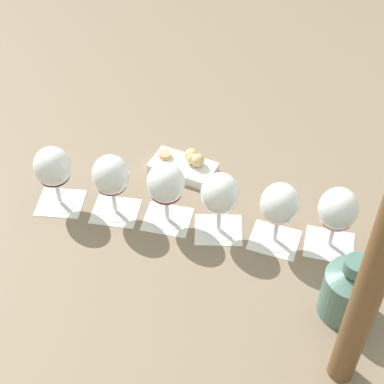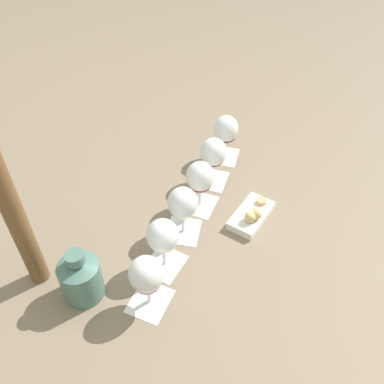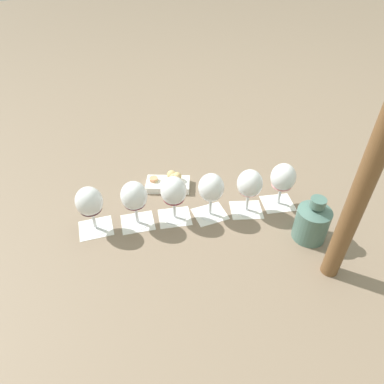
# 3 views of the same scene
# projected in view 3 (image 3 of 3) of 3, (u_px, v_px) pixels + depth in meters

# --- Properties ---
(ground_plane) EXTENTS (8.00, 8.00, 0.00)m
(ground_plane) POSITION_uv_depth(u_px,v_px,m) (193.00, 216.00, 1.13)
(ground_plane) COLOR #7F6B56
(tasting_card_0) EXTENTS (0.13, 0.13, 0.00)m
(tasting_card_0) POSITION_uv_depth(u_px,v_px,m) (278.00, 203.00, 1.18)
(tasting_card_0) COLOR white
(tasting_card_0) RESTS_ON ground_plane
(tasting_card_1) EXTENTS (0.14, 0.13, 0.00)m
(tasting_card_1) POSITION_uv_depth(u_px,v_px,m) (246.00, 210.00, 1.15)
(tasting_card_1) COLOR white
(tasting_card_1) RESTS_ON ground_plane
(tasting_card_2) EXTENTS (0.12, 0.11, 0.00)m
(tasting_card_2) POSITION_uv_depth(u_px,v_px,m) (210.00, 214.00, 1.14)
(tasting_card_2) COLOR white
(tasting_card_2) RESTS_ON ground_plane
(tasting_card_3) EXTENTS (0.13, 0.12, 0.00)m
(tasting_card_3) POSITION_uv_depth(u_px,v_px,m) (175.00, 217.00, 1.13)
(tasting_card_3) COLOR white
(tasting_card_3) RESTS_ON ground_plane
(tasting_card_4) EXTENTS (0.13, 0.12, 0.00)m
(tasting_card_4) POSITION_uv_depth(u_px,v_px,m) (138.00, 222.00, 1.11)
(tasting_card_4) COLOR white
(tasting_card_4) RESTS_ON ground_plane
(tasting_card_5) EXTENTS (0.12, 0.12, 0.00)m
(tasting_card_5) POSITION_uv_depth(u_px,v_px,m) (96.00, 228.00, 1.09)
(tasting_card_5) COLOR white
(tasting_card_5) RESTS_ON ground_plane
(wine_glass_0) EXTENTS (0.08, 0.08, 0.16)m
(wine_glass_0) POSITION_uv_depth(u_px,v_px,m) (283.00, 179.00, 1.11)
(wine_glass_0) COLOR white
(wine_glass_0) RESTS_ON tasting_card_0
(wine_glass_1) EXTENTS (0.08, 0.08, 0.16)m
(wine_glass_1) POSITION_uv_depth(u_px,v_px,m) (249.00, 186.00, 1.09)
(wine_glass_1) COLOR white
(wine_glass_1) RESTS_ON tasting_card_1
(wine_glass_2) EXTENTS (0.08, 0.08, 0.16)m
(wine_glass_2) POSITION_uv_depth(u_px,v_px,m) (211.00, 190.00, 1.07)
(wine_glass_2) COLOR white
(wine_glass_2) RESTS_ON tasting_card_2
(wine_glass_3) EXTENTS (0.08, 0.08, 0.16)m
(wine_glass_3) POSITION_uv_depth(u_px,v_px,m) (174.00, 193.00, 1.06)
(wine_glass_3) COLOR white
(wine_glass_3) RESTS_ON tasting_card_3
(wine_glass_4) EXTENTS (0.08, 0.08, 0.16)m
(wine_glass_4) POSITION_uv_depth(u_px,v_px,m) (134.00, 198.00, 1.04)
(wine_glass_4) COLOR white
(wine_glass_4) RESTS_ON tasting_card_4
(wine_glass_5) EXTENTS (0.08, 0.08, 0.16)m
(wine_glass_5) POSITION_uv_depth(u_px,v_px,m) (90.00, 203.00, 1.02)
(wine_glass_5) COLOR white
(wine_glass_5) RESTS_ON tasting_card_5
(ceramic_vase) EXTENTS (0.10, 0.10, 0.15)m
(ceramic_vase) POSITION_uv_depth(u_px,v_px,m) (312.00, 221.00, 1.02)
(ceramic_vase) COLOR #4C7066
(ceramic_vase) RESTS_ON ground_plane
(snack_dish) EXTENTS (0.18, 0.16, 0.06)m
(snack_dish) POSITION_uv_depth(u_px,v_px,m) (169.00, 182.00, 1.24)
(snack_dish) COLOR white
(snack_dish) RESTS_ON ground_plane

